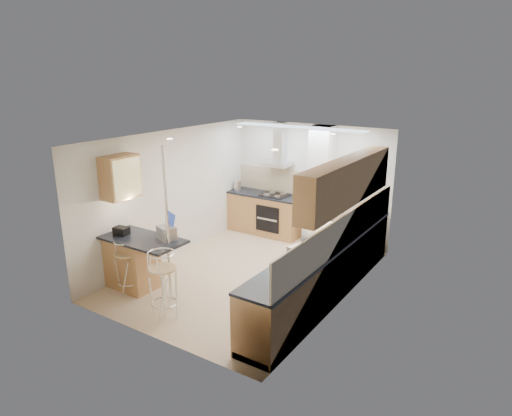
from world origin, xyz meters
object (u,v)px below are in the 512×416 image
Objects in this scene: microwave at (320,235)px; bar_stool_end at (163,285)px; bread_bin at (303,253)px; bar_stool_near at (127,267)px; laptop at (167,233)px.

bar_stool_end is at bearing 137.11° from microwave.
microwave is at bearing 115.15° from bread_bin.
bread_bin reaches higher than bar_stool_end.
laptop is at bearing 54.16° from bar_stool_near.
laptop reaches higher than bread_bin.
laptop is at bearing 117.12° from microwave.
microwave is 1.77× the size of laptop.
microwave is 0.59× the size of bar_stool_near.
laptop is 0.88m from bar_stool_near.
bread_bin is at bearing 33.04° from bar_stool_near.
microwave reaches higher than bar_stool_end.
microwave reaches higher than bar_stool_near.
microwave is 3.17m from bar_stool_near.
bar_stool_end reaches higher than bar_stool_near.
microwave is at bearing 52.01° from laptop.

